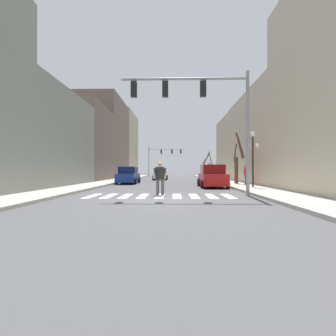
{
  "coord_description": "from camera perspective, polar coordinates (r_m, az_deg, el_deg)",
  "views": [
    {
      "loc": [
        0.77,
        -12.13,
        1.4
      ],
      "look_at": [
        -0.23,
        28.35,
        1.64
      ],
      "focal_mm": 28.0,
      "sensor_mm": 36.0,
      "label": 1
    }
  ],
  "objects": [
    {
      "name": "building_row_left",
      "position": [
        36.46,
        -16.67,
        6.24
      ],
      "size": [
        6.0,
        53.16,
        12.8
      ],
      "color": "gray",
      "rests_on": "ground_plane"
    },
    {
      "name": "building_row_right",
      "position": [
        24.9,
        24.63,
        8.3
      ],
      "size": [
        6.0,
        35.98,
        12.24
      ],
      "color": "#BCB299",
      "rests_on": "ground_plane"
    },
    {
      "name": "street_lamp_right_corner",
      "position": [
        19.98,
        17.98,
        4.25
      ],
      "size": [
        0.95,
        0.36,
        4.0
      ],
      "color": "black",
      "rests_on": "sidewalk_right"
    },
    {
      "name": "ground_plane",
      "position": [
        12.24,
        -2.21,
        -6.92
      ],
      "size": [
        240.0,
        240.0,
        0.0
      ],
      "primitive_type": "plane",
      "color": "#4C4C4F"
    },
    {
      "name": "car_parked_right_far",
      "position": [
        35.99,
        -1.67,
        -1.36
      ],
      "size": [
        1.96,
        4.41,
        1.63
      ],
      "rotation": [
        0.0,
        0.0,
        -1.57
      ],
      "color": "white",
      "rests_on": "ground_plane"
    },
    {
      "name": "pedestrian_on_left_sidewalk",
      "position": [
        22.58,
        16.63,
        -0.92
      ],
      "size": [
        0.46,
        0.68,
        1.72
      ],
      "rotation": [
        0.0,
        0.0,
        4.17
      ],
      "color": "#4C4C51",
      "rests_on": "sidewalk_right"
    },
    {
      "name": "traffic_signal_near",
      "position": [
        14.67,
        7.27,
        13.8
      ],
      "size": [
        6.92,
        0.28,
        6.71
      ],
      "color": "gray",
      "rests_on": "ground_plane"
    },
    {
      "name": "car_parked_right_mid",
      "position": [
        21.16,
        9.62,
        -1.89
      ],
      "size": [
        2.1,
        4.54,
        1.79
      ],
      "rotation": [
        0.0,
        0.0,
        1.57
      ],
      "color": "red",
      "rests_on": "ground_plane"
    },
    {
      "name": "sidewalk_right",
      "position": [
        13.37,
        25.62,
        -6.01
      ],
      "size": [
        2.52,
        90.0,
        0.15
      ],
      "color": "#ADA89E",
      "rests_on": "ground_plane"
    },
    {
      "name": "sidewalk_left",
      "position": [
        14.06,
        -28.54,
        -5.72
      ],
      "size": [
        2.52,
        90.0,
        0.15
      ],
      "color": "#ADA89E",
      "rests_on": "ground_plane"
    },
    {
      "name": "pedestrian_on_right_sidewalk",
      "position": [
        14.25,
        -1.78,
        -1.65
      ],
      "size": [
        0.72,
        0.47,
        1.82
      ],
      "rotation": [
        0.0,
        0.0,
        0.53
      ],
      "color": "#4C4C51",
      "rests_on": "ground_plane"
    },
    {
      "name": "crosswalk_stripes",
      "position": [
        13.93,
        -1.77,
        -6.11
      ],
      "size": [
        7.65,
        2.6,
        0.01
      ],
      "color": "white",
      "rests_on": "ground_plane"
    },
    {
      "name": "car_parked_left_mid",
      "position": [
        26.35,
        -8.64,
        -1.68
      ],
      "size": [
        2.01,
        4.39,
        1.69
      ],
      "rotation": [
        0.0,
        0.0,
        1.57
      ],
      "color": "navy",
      "rests_on": "ground_plane"
    },
    {
      "name": "street_tree_right_mid",
      "position": [
        24.65,
        14.86,
        1.48
      ],
      "size": [
        1.06,
        2.56,
        4.64
      ],
      "color": "brown",
      "rests_on": "sidewalk_right"
    },
    {
      "name": "street_tree_right_near",
      "position": [
        44.05,
        8.83,
        0.68
      ],
      "size": [
        1.84,
        1.67,
        4.36
      ],
      "color": "brown",
      "rests_on": "sidewalk_right"
    },
    {
      "name": "traffic_signal_far",
      "position": [
        55.98,
        -1.26,
        2.96
      ],
      "size": [
        7.67,
        0.28,
        6.17
      ],
      "color": "gray",
      "rests_on": "ground_plane"
    },
    {
      "name": "pedestrian_crossing_street",
      "position": [
        14.63,
        -1.63,
        -2.05
      ],
      "size": [
        0.7,
        0.25,
        1.63
      ],
      "rotation": [
        0.0,
        0.0,
        3.23
      ],
      "color": "#282D47",
      "rests_on": "ground_plane"
    }
  ]
}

